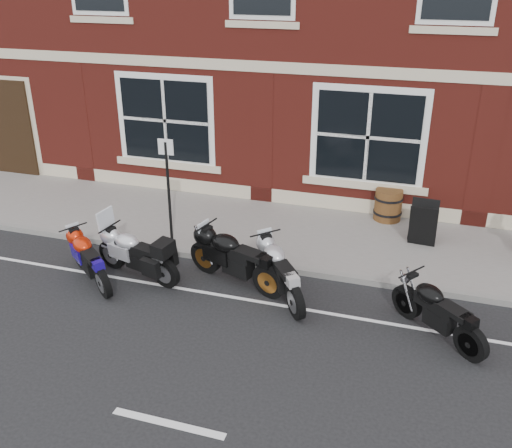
{
  "coord_description": "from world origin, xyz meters",
  "views": [
    {
      "loc": [
        2.81,
        -8.12,
        5.52
      ],
      "look_at": [
        -0.23,
        1.6,
        0.86
      ],
      "focal_mm": 40.0,
      "sensor_mm": 36.0,
      "label": 1
    }
  ],
  "objects_px": {
    "moto_touring_silver": "(136,251)",
    "a_board_sign": "(423,223)",
    "moto_sport_black": "(236,256)",
    "barrel_planter": "(388,205)",
    "parking_sign": "(168,185)",
    "moto_naked_black": "(438,309)",
    "moto_sport_red": "(90,257)",
    "moto_sport_silver": "(281,269)"
  },
  "relations": [
    {
      "from": "moto_sport_red",
      "to": "parking_sign",
      "type": "distance_m",
      "value": 2.13
    },
    {
      "from": "moto_touring_silver",
      "to": "moto_naked_black",
      "type": "relative_size",
      "value": 1.26
    },
    {
      "from": "a_board_sign",
      "to": "parking_sign",
      "type": "distance_m",
      "value": 5.35
    },
    {
      "from": "parking_sign",
      "to": "moto_sport_silver",
      "type": "bearing_deg",
      "value": -25.06
    },
    {
      "from": "moto_sport_silver",
      "to": "moto_naked_black",
      "type": "height_order",
      "value": "moto_sport_silver"
    },
    {
      "from": "barrel_planter",
      "to": "parking_sign",
      "type": "bearing_deg",
      "value": -148.51
    },
    {
      "from": "moto_sport_black",
      "to": "moto_naked_black",
      "type": "relative_size",
      "value": 1.38
    },
    {
      "from": "moto_sport_black",
      "to": "barrel_planter",
      "type": "bearing_deg",
      "value": -14.43
    },
    {
      "from": "moto_naked_black",
      "to": "parking_sign",
      "type": "bearing_deg",
      "value": 115.39
    },
    {
      "from": "moto_touring_silver",
      "to": "moto_sport_black",
      "type": "xyz_separation_m",
      "value": [
        1.91,
        0.31,
        0.04
      ]
    },
    {
      "from": "moto_sport_red",
      "to": "moto_sport_silver",
      "type": "bearing_deg",
      "value": -42.34
    },
    {
      "from": "moto_sport_silver",
      "to": "a_board_sign",
      "type": "distance_m",
      "value": 3.56
    },
    {
      "from": "a_board_sign",
      "to": "moto_touring_silver",
      "type": "bearing_deg",
      "value": -146.83
    },
    {
      "from": "a_board_sign",
      "to": "parking_sign",
      "type": "bearing_deg",
      "value": -158.59
    },
    {
      "from": "a_board_sign",
      "to": "parking_sign",
      "type": "xyz_separation_m",
      "value": [
        -5.05,
        -1.54,
        0.84
      ]
    },
    {
      "from": "a_board_sign",
      "to": "barrel_planter",
      "type": "height_order",
      "value": "a_board_sign"
    },
    {
      "from": "moto_sport_red",
      "to": "moto_sport_silver",
      "type": "distance_m",
      "value": 3.62
    },
    {
      "from": "moto_naked_black",
      "to": "barrel_planter",
      "type": "xyz_separation_m",
      "value": [
        -1.18,
        4.2,
        -0.02
      ]
    },
    {
      "from": "moto_touring_silver",
      "to": "a_board_sign",
      "type": "relative_size",
      "value": 2.08
    },
    {
      "from": "moto_sport_silver",
      "to": "barrel_planter",
      "type": "bearing_deg",
      "value": 31.92
    },
    {
      "from": "moto_touring_silver",
      "to": "parking_sign",
      "type": "distance_m",
      "value": 1.58
    },
    {
      "from": "moto_sport_red",
      "to": "moto_naked_black",
      "type": "relative_size",
      "value": 1.03
    },
    {
      "from": "moto_touring_silver",
      "to": "moto_naked_black",
      "type": "distance_m",
      "value": 5.56
    },
    {
      "from": "moto_sport_red",
      "to": "moto_sport_black",
      "type": "bearing_deg",
      "value": -36.02
    },
    {
      "from": "moto_touring_silver",
      "to": "a_board_sign",
      "type": "distance_m",
      "value": 5.9
    },
    {
      "from": "moto_sport_black",
      "to": "moto_sport_silver",
      "type": "height_order",
      "value": "moto_sport_black"
    },
    {
      "from": "parking_sign",
      "to": "barrel_planter",
      "type": "bearing_deg",
      "value": 29.39
    },
    {
      "from": "moto_sport_silver",
      "to": "a_board_sign",
      "type": "height_order",
      "value": "a_board_sign"
    },
    {
      "from": "moto_naked_black",
      "to": "a_board_sign",
      "type": "xyz_separation_m",
      "value": [
        -0.37,
        3.14,
        0.08
      ]
    },
    {
      "from": "moto_naked_black",
      "to": "barrel_planter",
      "type": "height_order",
      "value": "moto_naked_black"
    },
    {
      "from": "parking_sign",
      "to": "moto_touring_silver",
      "type": "bearing_deg",
      "value": -97.76
    },
    {
      "from": "moto_touring_silver",
      "to": "moto_sport_silver",
      "type": "height_order",
      "value": "moto_touring_silver"
    },
    {
      "from": "moto_sport_black",
      "to": "parking_sign",
      "type": "xyz_separation_m",
      "value": [
        -1.78,
        0.99,
        0.86
      ]
    },
    {
      "from": "moto_touring_silver",
      "to": "parking_sign",
      "type": "height_order",
      "value": "parking_sign"
    },
    {
      "from": "moto_sport_red",
      "to": "moto_sport_silver",
      "type": "relative_size",
      "value": 0.9
    },
    {
      "from": "moto_touring_silver",
      "to": "moto_sport_silver",
      "type": "xyz_separation_m",
      "value": [
        2.84,
        0.15,
        0.01
      ]
    },
    {
      "from": "parking_sign",
      "to": "moto_sport_red",
      "type": "bearing_deg",
      "value": -119.15
    },
    {
      "from": "moto_naked_black",
      "to": "a_board_sign",
      "type": "relative_size",
      "value": 1.64
    },
    {
      "from": "moto_naked_black",
      "to": "parking_sign",
      "type": "relative_size",
      "value": 0.68
    },
    {
      "from": "moto_sport_black",
      "to": "barrel_planter",
      "type": "height_order",
      "value": "moto_sport_black"
    },
    {
      "from": "moto_naked_black",
      "to": "moto_touring_silver",
      "type": "bearing_deg",
      "value": 128.7
    },
    {
      "from": "moto_touring_silver",
      "to": "barrel_planter",
      "type": "bearing_deg",
      "value": -32.78
    }
  ]
}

